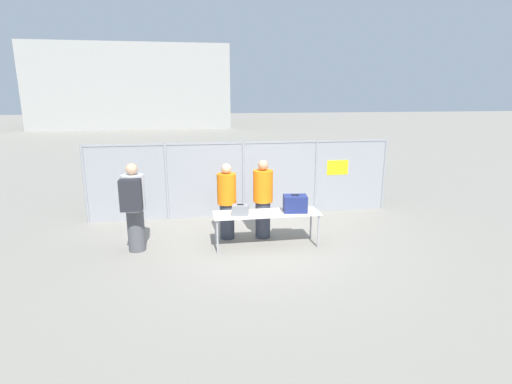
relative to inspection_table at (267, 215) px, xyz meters
name	(u,v)px	position (x,y,z in m)	size (l,w,h in m)	color
ground_plane	(259,247)	(-0.18, -0.08, -0.69)	(120.00, 120.00, 0.00)	gray
fence_section	(244,177)	(-0.16, 2.29, 0.35)	(8.02, 0.07, 1.98)	gray
inspection_table	(267,215)	(0.00, 0.00, 0.00)	(2.26, 0.66, 0.74)	silver
suitcase_grey	(240,210)	(-0.56, -0.06, 0.16)	(0.37, 0.31, 0.23)	slate
suitcase_navy	(295,204)	(0.61, -0.02, 0.23)	(0.53, 0.41, 0.38)	navy
traveler_hooded	(134,204)	(-2.72, 0.12, 0.33)	(0.46, 0.71, 1.85)	#4C4C51
security_worker_near	(263,198)	(0.02, 0.54, 0.23)	(0.44, 0.44, 1.78)	#383D4C
security_worker_far	(227,200)	(-0.79, 0.60, 0.20)	(0.42, 0.42, 1.71)	#383D4C
utility_trailer	(283,182)	(1.42, 4.47, -0.30)	(4.18, 2.13, 0.66)	#B2B2B7
distant_hangar	(136,88)	(-6.63, 34.98, 3.09)	(17.87, 10.96, 7.55)	#999993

